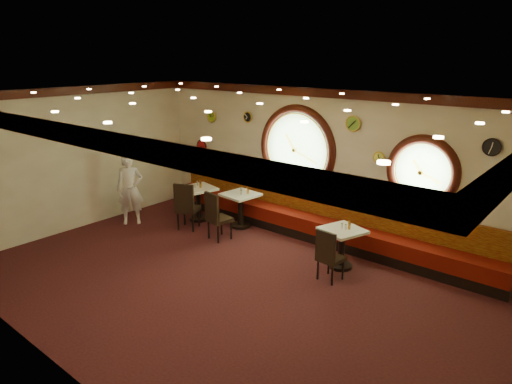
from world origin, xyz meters
name	(u,v)px	position (x,y,z in m)	size (l,w,h in m)	color
floor	(225,283)	(0.00, 0.00, 0.00)	(9.00, 6.00, 0.00)	#321017
ceiling	(221,99)	(0.00, 0.00, 3.20)	(9.00, 6.00, 0.02)	#B88634
wall_back	(320,164)	(0.00, 3.00, 1.60)	(9.00, 0.02, 3.20)	beige
wall_front	(48,255)	(0.00, -3.00, 1.60)	(9.00, 0.02, 3.20)	beige
wall_left	(79,159)	(-4.50, 0.00, 1.60)	(0.02, 6.00, 3.20)	beige
molding_back	(322,93)	(0.00, 2.95, 3.11)	(9.00, 0.10, 0.18)	#330F09
molding_front	(34,127)	(0.00, -2.95, 3.11)	(9.00, 0.10, 0.18)	#330F09
molding_left	(73,91)	(-4.45, 0.00, 3.11)	(0.10, 6.00, 0.18)	#330F09
banquette_base	(310,233)	(0.00, 2.72, 0.10)	(8.00, 0.55, 0.20)	black
banquette_seat	(311,222)	(0.00, 2.72, 0.35)	(8.00, 0.55, 0.30)	#580D07
banquette_back	(317,203)	(0.00, 2.94, 0.75)	(8.00, 0.10, 0.55)	#5F1207
porthole_left_glass	(297,149)	(-0.60, 3.00, 1.85)	(1.66, 1.66, 0.02)	#8FCD7B
porthole_left_frame	(297,149)	(-0.60, 2.98, 1.85)	(1.98, 1.98, 0.18)	#330F09
porthole_left_ring	(296,150)	(-0.60, 2.95, 1.85)	(1.61, 1.61, 0.03)	gold
porthole_right_glass	(423,171)	(2.20, 3.00, 1.80)	(1.10, 1.10, 0.02)	#8FCD7B
porthole_right_frame	(422,172)	(2.20, 2.98, 1.80)	(1.38, 1.38, 0.18)	#330F09
porthole_right_ring	(422,172)	(2.20, 2.95, 1.80)	(1.09, 1.09, 0.03)	gold
wall_clock_0	(251,169)	(-1.90, 2.96, 1.20)	(0.20, 0.20, 0.03)	white
wall_clock_1	(212,117)	(-3.20, 2.96, 2.35)	(0.26, 0.26, 0.03)	#90C727
wall_clock_2	(354,190)	(0.85, 2.96, 1.20)	(0.24, 0.24, 0.03)	red
wall_clock_3	(353,124)	(0.75, 2.96, 2.55)	(0.30, 0.30, 0.03)	#75B739
wall_clock_4	(202,146)	(-3.60, 2.96, 1.55)	(0.32, 0.32, 0.03)	#B61216
wall_clock_5	(248,117)	(-2.00, 2.96, 2.45)	(0.24, 0.24, 0.03)	black
wall_clock_6	(492,147)	(3.30, 2.96, 2.40)	(0.28, 0.28, 0.03)	black
wall_clock_7	(379,157)	(1.35, 2.96, 1.95)	(0.22, 0.22, 0.03)	#E8EF4F
table_a	(198,199)	(-2.72, 1.94, 0.52)	(0.90, 0.90, 0.82)	black
table_b	(241,206)	(-1.62, 2.24, 0.51)	(0.81, 0.81, 0.81)	black
table_c	(342,243)	(1.24, 1.85, 0.49)	(0.89, 0.89, 0.77)	black
chair_a	(186,203)	(-2.43, 1.30, 0.63)	(0.61, 0.61, 0.69)	black
chair_b	(216,213)	(-1.50, 1.31, 0.61)	(0.52, 0.52, 0.66)	black
chair_c	(328,252)	(1.33, 1.22, 0.55)	(0.44, 0.44, 0.60)	black
condiment_a_salt	(198,183)	(-2.84, 2.06, 0.87)	(0.04, 0.04, 0.11)	silver
condiment_b_salt	(241,190)	(-1.69, 2.33, 0.86)	(0.04, 0.04, 0.11)	silver
condiment_c_salt	(342,226)	(1.21, 1.87, 0.82)	(0.04, 0.04, 0.10)	silver
condiment_a_pepper	(195,186)	(-2.76, 1.89, 0.86)	(0.03, 0.03, 0.09)	silver
condiment_b_pepper	(241,192)	(-1.55, 2.19, 0.86)	(0.04, 0.04, 0.11)	silver
condiment_c_pepper	(346,227)	(1.30, 1.86, 0.82)	(0.04, 0.04, 0.10)	silver
condiment_a_bottle	(200,184)	(-2.65, 1.97, 0.90)	(0.05, 0.05, 0.17)	gold
condiment_b_bottle	(248,190)	(-1.49, 2.35, 0.90)	(0.06, 0.06, 0.18)	orange
condiment_c_bottle	(349,225)	(1.34, 1.92, 0.86)	(0.05, 0.05, 0.17)	#CB832F
waiter	(130,189)	(-3.77, 0.78, 0.84)	(0.61, 0.40, 1.67)	white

